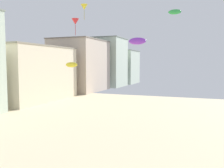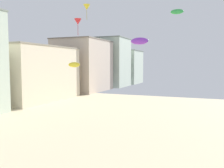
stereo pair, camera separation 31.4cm
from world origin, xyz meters
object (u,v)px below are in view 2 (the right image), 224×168
at_px(kite_yellow_parafoil, 74,65).
at_px(kite_yellow_delta, 87,7).
at_px(kite_purple_parafoil, 139,41).
at_px(kite_green_parafoil, 177,12).
at_px(kite_red_delta, 78,22).

bearing_deg(kite_yellow_parafoil, kite_yellow_delta, -10.50).
distance_m(kite_purple_parafoil, kite_green_parafoil, 6.71).
height_order(kite_yellow_parafoil, kite_purple_parafoil, kite_purple_parafoil).
xyz_separation_m(kite_yellow_parafoil, kite_red_delta, (2.17, -2.10, 7.84)).
distance_m(kite_yellow_delta, kite_green_parafoil, 17.89).
bearing_deg(kite_purple_parafoil, kite_yellow_delta, 156.08).
height_order(kite_yellow_delta, kite_green_parafoil, kite_yellow_delta).
bearing_deg(kite_red_delta, kite_green_parafoil, -9.82).
height_order(kite_yellow_parafoil, kite_yellow_delta, kite_yellow_delta).
height_order(kite_purple_parafoil, kite_green_parafoil, kite_green_parafoil).
distance_m(kite_purple_parafoil, kite_yellow_delta, 14.58).
bearing_deg(kite_yellow_parafoil, kite_green_parafoil, -14.48).
height_order(kite_purple_parafoil, kite_yellow_delta, kite_yellow_delta).
relative_size(kite_yellow_parafoil, kite_green_parafoil, 1.42).
xyz_separation_m(kite_red_delta, kite_green_parafoil, (18.06, -3.13, -0.22)).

